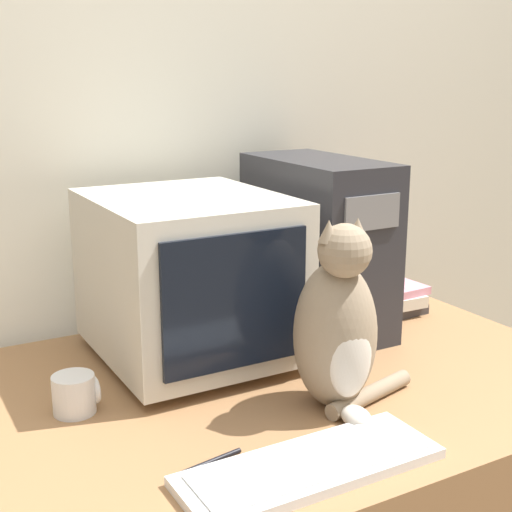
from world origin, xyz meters
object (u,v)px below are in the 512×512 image
(cat, at_px, (338,329))
(pen, at_px, (206,464))
(computer_tower, at_px, (317,245))
(crt_monitor, at_px, (189,276))
(book_stack, at_px, (392,297))
(keyboard, at_px, (310,466))
(mug, at_px, (75,394))

(cat, distance_m, pen, 0.37)
(computer_tower, bearing_deg, crt_monitor, -174.63)
(cat, relative_size, book_stack, 2.07)
(crt_monitor, height_order, pen, crt_monitor)
(computer_tower, relative_size, keyboard, 0.96)
(crt_monitor, xyz_separation_m, computer_tower, (0.37, 0.04, 0.02))
(crt_monitor, bearing_deg, mug, -155.48)
(keyboard, bearing_deg, book_stack, 41.45)
(mug, bearing_deg, cat, -26.51)
(computer_tower, height_order, pen, computer_tower)
(computer_tower, xyz_separation_m, pen, (-0.55, -0.48, -0.22))
(crt_monitor, relative_size, book_stack, 2.52)
(computer_tower, relative_size, cat, 1.14)
(crt_monitor, relative_size, cat, 1.22)
(cat, bearing_deg, keyboard, -127.01)
(crt_monitor, distance_m, pen, 0.51)
(keyboard, height_order, pen, keyboard)
(keyboard, distance_m, mug, 0.49)
(cat, bearing_deg, computer_tower, 69.61)
(book_stack, xyz_separation_m, pen, (-0.80, -0.48, -0.03))
(cat, height_order, pen, cat)
(cat, bearing_deg, book_stack, 48.81)
(crt_monitor, xyz_separation_m, cat, (0.15, -0.37, -0.04))
(mug, bearing_deg, pen, -65.82)
(mug, bearing_deg, keyboard, -55.32)
(book_stack, bearing_deg, cat, -139.74)
(crt_monitor, distance_m, computer_tower, 0.38)
(crt_monitor, xyz_separation_m, mug, (-0.31, -0.14, -0.16))
(keyboard, xyz_separation_m, pen, (-0.14, 0.10, -0.01))
(computer_tower, distance_m, mug, 0.73)
(keyboard, distance_m, book_stack, 0.88)
(computer_tower, bearing_deg, pen, -138.72)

